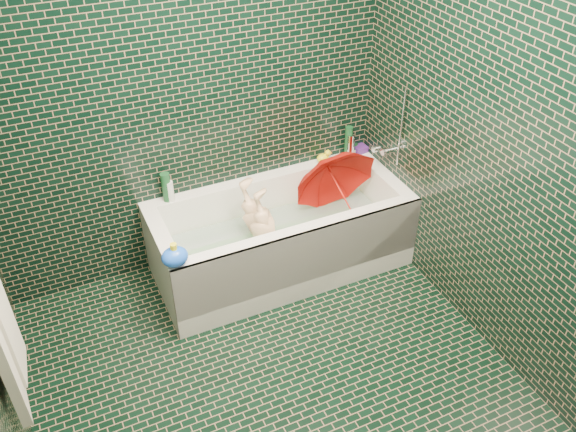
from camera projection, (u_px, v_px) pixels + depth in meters
name	position (u px, v px, depth m)	size (l,w,h in m)	color
floor	(283.00, 397.00, 3.40)	(2.80, 2.80, 0.00)	black
wall_back	(186.00, 92.00, 3.68)	(2.80, 2.80, 0.00)	black
wall_right	(514.00, 153.00, 3.10)	(2.80, 2.80, 0.00)	black
bathtub	(282.00, 243.00, 4.16)	(1.70, 0.75, 0.55)	white
bath_mat	(281.00, 248.00, 4.21)	(1.35, 0.47, 0.01)	green
water	(281.00, 231.00, 4.12)	(1.48, 0.53, 0.00)	silver
faucet	(390.00, 146.00, 4.11)	(0.18, 0.19, 0.55)	silver
child	(266.00, 236.00, 4.07)	(0.31, 0.21, 0.86)	beige
umbrella	(341.00, 192.00, 4.09)	(0.57, 0.57, 0.50)	red
soap_bottle_a	(359.00, 153.00, 4.47)	(0.09, 0.09, 0.24)	white
soap_bottle_b	(363.00, 154.00, 4.46)	(0.09, 0.10, 0.21)	#491F76
soap_bottle_c	(353.00, 153.00, 4.47)	(0.13, 0.13, 0.17)	#134421
bottle_right_tall	(348.00, 141.00, 4.38)	(0.06, 0.06, 0.23)	#134421
bottle_right_pump	(351.00, 146.00, 4.37)	(0.05, 0.05, 0.18)	silver
bottle_left_tall	(166.00, 187.00, 3.92)	(0.06, 0.06, 0.20)	#134421
bottle_left_short	(170.00, 191.00, 3.94)	(0.05, 0.05, 0.14)	white
rubber_duck	(324.00, 157.00, 4.34)	(0.12, 0.10, 0.09)	yellow
bath_toy	(175.00, 256.00, 3.42)	(0.19, 0.18, 0.15)	blue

